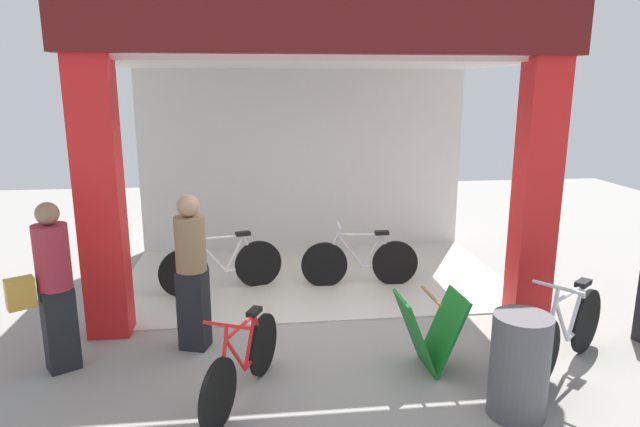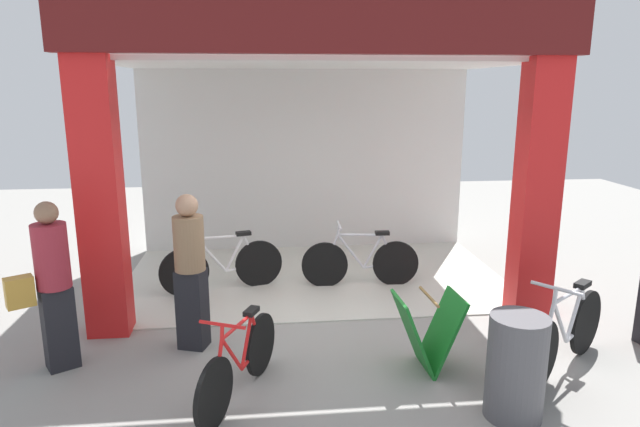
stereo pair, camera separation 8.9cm
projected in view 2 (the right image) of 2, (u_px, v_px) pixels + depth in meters
The scene contains 10 objects.
ground_plane at pixel (327, 322), 6.59m from camera, with size 18.85×18.85×0.00m, color gray.
shop_facade at pixel (314, 141), 7.75m from camera, with size 5.62×3.50×3.71m.
bicycle_inside_0 at pixel (361, 262), 7.70m from camera, with size 1.64×0.45×0.90m.
bicycle_inside_1 at pixel (223, 265), 7.51m from camera, with size 1.64×0.55×0.93m.
bicycle_parked_0 at pixel (240, 363), 4.93m from camera, with size 0.66×1.42×0.85m.
bicycle_parked_1 at pixel (565, 334), 5.40m from camera, with size 1.41×1.11×0.96m.
sandwich_board_sign at pixel (427, 332), 5.44m from camera, with size 0.66×0.54×0.78m.
pedestrian_0 at pixel (52, 285), 5.35m from camera, with size 0.62×0.51×1.70m.
pedestrian_1 at pixel (190, 270), 5.79m from camera, with size 0.40×0.40×1.68m.
trash_bin at pixel (516, 367), 4.63m from camera, with size 0.49×0.49×0.91m, color #4C4C51.
Camera 2 is at (-0.71, -6.08, 2.76)m, focal length 31.00 mm.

